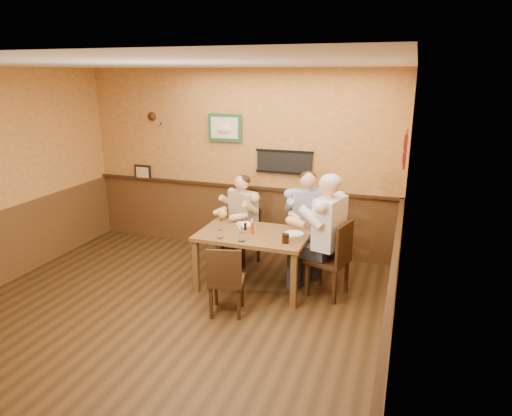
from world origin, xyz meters
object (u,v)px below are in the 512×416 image
at_px(diner_white_elder, 329,243).
at_px(hot_sauce_bottle, 252,227).
at_px(water_glass_left, 220,234).
at_px(dining_table, 254,239).
at_px(cola_tumbler, 285,238).
at_px(chair_right_end, 328,258).
at_px(chair_near_side, 227,279).
at_px(diner_tan_shirt, 243,224).
at_px(pepper_shaker, 245,227).
at_px(chair_back_right, 306,239).
at_px(water_glass_mid, 242,237).
at_px(diner_blue_polo, 306,226).
at_px(salt_shaker, 239,225).
at_px(chair_back_left, 243,236).

relative_size(diner_white_elder, hot_sauce_bottle, 8.28).
bearing_deg(water_glass_left, dining_table, 44.26).
bearing_deg(cola_tumbler, chair_right_end, 31.89).
bearing_deg(chair_near_side, diner_white_elder, -154.80).
bearing_deg(diner_tan_shirt, cola_tumbler, -21.67).
relative_size(diner_white_elder, pepper_shaker, 15.23).
distance_m(chair_back_right, hot_sauce_bottle, 1.05).
distance_m(chair_right_end, pepper_shaker, 1.14).
bearing_deg(chair_near_side, diner_tan_shirt, -90.65).
distance_m(diner_tan_shirt, water_glass_left, 1.06).
xyz_separation_m(water_glass_left, water_glass_mid, (0.29, -0.02, 0.00)).
bearing_deg(chair_right_end, diner_tan_shirt, -100.17).
relative_size(diner_blue_polo, pepper_shaker, 13.88).
relative_size(chair_near_side, water_glass_left, 8.08).
distance_m(chair_back_right, diner_blue_polo, 0.19).
relative_size(chair_near_side, diner_tan_shirt, 0.72).
relative_size(dining_table, pepper_shaker, 15.13).
bearing_deg(water_glass_left, salt_shaker, 76.63).
xyz_separation_m(chair_back_right, chair_right_end, (0.44, -0.72, 0.04)).
distance_m(dining_table, salt_shaker, 0.29).
height_order(chair_back_right, hot_sauce_bottle, hot_sauce_bottle).
bearing_deg(dining_table, chair_back_right, 56.85).
xyz_separation_m(dining_table, pepper_shaker, (-0.14, 0.07, 0.14)).
bearing_deg(chair_right_end, pepper_shaker, -74.57).
distance_m(cola_tumbler, salt_shaker, 0.78).
bearing_deg(chair_near_side, cola_tumbler, -149.79).
distance_m(water_glass_mid, cola_tumbler, 0.53).
xyz_separation_m(diner_blue_polo, cola_tumbler, (-0.03, -1.01, 0.16)).
bearing_deg(diner_tan_shirt, dining_table, -35.60).
distance_m(dining_table, chair_back_left, 0.86).
xyz_separation_m(diner_blue_polo, hot_sauce_bottle, (-0.53, -0.82, 0.19)).
relative_size(chair_back_left, hot_sauce_bottle, 4.91).
distance_m(diner_white_elder, salt_shaker, 1.19).
bearing_deg(chair_back_right, chair_near_side, -130.92).
height_order(diner_blue_polo, pepper_shaker, diner_blue_polo).
bearing_deg(water_glass_mid, pepper_shaker, 104.12).
distance_m(chair_back_left, water_glass_mid, 1.19).
xyz_separation_m(diner_blue_polo, salt_shaker, (-0.75, -0.70, 0.16)).
bearing_deg(hot_sauce_bottle, chair_right_end, 6.00).
bearing_deg(cola_tumbler, diner_blue_polo, 88.15).
bearing_deg(diner_tan_shirt, water_glass_mid, -45.78).
height_order(chair_back_right, diner_white_elder, diner_white_elder).
height_order(chair_right_end, water_glass_mid, chair_right_end).
bearing_deg(chair_near_side, chair_back_left, -90.65).
relative_size(hot_sauce_bottle, pepper_shaker, 1.84).
distance_m(chair_right_end, salt_shaker, 1.23).
bearing_deg(salt_shaker, pepper_shaker, -15.13).
height_order(chair_back_right, cola_tumbler, chair_back_right).
xyz_separation_m(chair_back_right, water_glass_mid, (-0.55, -1.13, 0.36)).
distance_m(diner_tan_shirt, pepper_shaker, 0.73).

